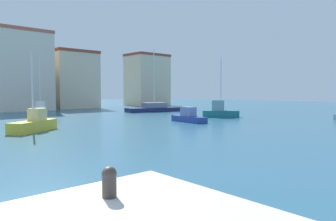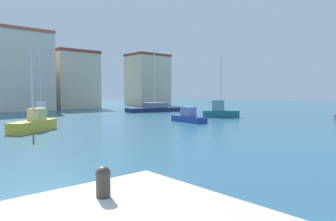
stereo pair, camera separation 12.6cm
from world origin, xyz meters
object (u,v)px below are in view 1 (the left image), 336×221
(sailboat_teal_distant_north, at_px, (220,111))
(sailboat_navy_near_pier, at_px, (154,108))
(mooring_bollard, at_px, (109,181))
(sailboat_white_distant_east, at_px, (41,110))
(motorboat_blue_center_channel, at_px, (189,117))
(sailboat_yellow_outer_mooring, at_px, (34,124))

(sailboat_teal_distant_north, distance_m, sailboat_navy_near_pier, 12.89)
(mooring_bollard, relative_size, sailboat_white_distant_east, 0.07)
(mooring_bollard, xyz_separation_m, sailboat_navy_near_pier, (25.85, 30.63, -0.80))
(mooring_bollard, relative_size, motorboat_blue_center_channel, 0.13)
(sailboat_yellow_outer_mooring, height_order, sailboat_teal_distant_north, sailboat_teal_distant_north)
(mooring_bollard, distance_m, sailboat_white_distant_east, 35.47)
(mooring_bollard, height_order, sailboat_teal_distant_north, sailboat_teal_distant_north)
(sailboat_yellow_outer_mooring, bearing_deg, sailboat_white_distant_east, 69.16)
(mooring_bollard, relative_size, sailboat_yellow_outer_mooring, 0.09)
(sailboat_yellow_outer_mooring, bearing_deg, sailboat_navy_near_pier, 29.92)
(sailboat_yellow_outer_mooring, height_order, motorboat_blue_center_channel, sailboat_yellow_outer_mooring)
(sailboat_teal_distant_north, relative_size, sailboat_white_distant_east, 0.87)
(sailboat_teal_distant_north, xyz_separation_m, sailboat_white_distant_east, (-14.39, 16.06, -0.03))
(mooring_bollard, bearing_deg, sailboat_teal_distant_north, 35.37)
(sailboat_yellow_outer_mooring, relative_size, sailboat_teal_distant_north, 0.86)
(motorboat_blue_center_channel, distance_m, sailboat_navy_near_pier, 16.27)
(sailboat_navy_near_pier, bearing_deg, sailboat_white_distant_east, 168.12)
(sailboat_navy_near_pier, xyz_separation_m, sailboat_white_distant_east, (-15.21, 3.20, 0.17))
(motorboat_blue_center_channel, xyz_separation_m, sailboat_navy_near_pier, (7.48, 14.45, 0.03))
(sailboat_white_distant_east, bearing_deg, sailboat_navy_near_pier, -11.88)
(motorboat_blue_center_channel, height_order, sailboat_white_distant_east, sailboat_white_distant_east)
(mooring_bollard, height_order, sailboat_white_distant_east, sailboat_white_distant_east)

